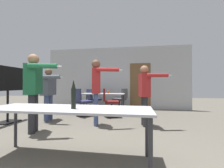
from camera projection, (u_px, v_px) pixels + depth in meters
name	position (u px, v px, depth m)	size (l,w,h in m)	color
back_wall	(117.00, 78.00, 6.90)	(6.53, 0.12, 2.81)	#B2B5B7
conference_table_near	(68.00, 112.00, 2.13)	(2.35, 0.72, 0.75)	#A8A8AD
conference_table_far	(103.00, 95.00, 5.88)	(1.69, 0.78, 0.75)	#A8A8AD
tv_screen	(8.00, 87.00, 4.29)	(0.44, 1.11, 1.61)	black
person_far_watching	(145.00, 89.00, 3.93)	(0.81, 0.59, 1.59)	#28282D
person_right_polo	(49.00, 89.00, 4.55)	(0.75, 0.70, 1.58)	#3D4C75
person_left_plaid	(34.00, 85.00, 3.39)	(0.92, 0.65, 1.78)	#28282D
person_near_casual	(96.00, 85.00, 4.00)	(0.88, 0.55, 1.76)	#3D4C75
office_chair_side_rolled	(82.00, 103.00, 5.17)	(0.68, 0.69, 0.95)	black
office_chair_mid_tucked	(121.00, 100.00, 6.41)	(0.66, 0.63, 0.93)	black
office_chair_far_right	(110.00, 103.00, 5.08)	(0.61, 0.56, 0.95)	black
office_chair_near_pushed	(93.00, 100.00, 6.57)	(0.68, 0.69, 0.90)	black
beer_bottle	(74.00, 95.00, 2.04)	(0.06, 0.06, 0.41)	black
drink_cup	(108.00, 92.00, 5.97)	(0.07, 0.07, 0.10)	#E05123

